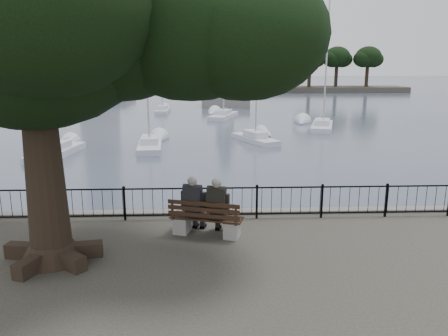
{
  "coord_description": "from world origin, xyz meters",
  "views": [
    {
      "loc": [
        -0.49,
        -10.12,
        4.62
      ],
      "look_at": [
        0.0,
        2.5,
        1.6
      ],
      "focal_mm": 35.0,
      "sensor_mm": 36.0,
      "label": 1
    }
  ],
  "objects_px": {
    "bench": "(206,223)",
    "person_left": "(195,207)",
    "tree": "(69,17)",
    "lion_monument": "(225,89)",
    "lighthouse": "(93,13)",
    "person_right": "(218,209)"
  },
  "relations": [
    {
      "from": "bench",
      "to": "person_left",
      "type": "distance_m",
      "value": 0.56
    },
    {
      "from": "bench",
      "to": "lion_monument",
      "type": "relative_size",
      "value": 0.23
    },
    {
      "from": "tree",
      "to": "lion_monument",
      "type": "bearing_deg",
      "value": 83.77
    },
    {
      "from": "bench",
      "to": "person_right",
      "type": "relative_size",
      "value": 1.25
    },
    {
      "from": "person_right",
      "to": "tree",
      "type": "bearing_deg",
      "value": -158.42
    },
    {
      "from": "person_left",
      "to": "lion_monument",
      "type": "relative_size",
      "value": 0.18
    },
    {
      "from": "tree",
      "to": "lion_monument",
      "type": "distance_m",
      "value": 50.48
    },
    {
      "from": "bench",
      "to": "lion_monument",
      "type": "bearing_deg",
      "value": 87.02
    },
    {
      "from": "bench",
      "to": "person_left",
      "type": "height_order",
      "value": "person_left"
    },
    {
      "from": "lion_monument",
      "to": "lighthouse",
      "type": "bearing_deg",
      "value": 148.88
    },
    {
      "from": "lighthouse",
      "to": "bench",
      "type": "bearing_deg",
      "value": -73.98
    },
    {
      "from": "lion_monument",
      "to": "bench",
      "type": "bearing_deg",
      "value": -92.98
    },
    {
      "from": "tree",
      "to": "lighthouse",
      "type": "height_order",
      "value": "lighthouse"
    },
    {
      "from": "bench",
      "to": "tree",
      "type": "distance_m",
      "value": 6.13
    },
    {
      "from": "tree",
      "to": "person_right",
      "type": "bearing_deg",
      "value": 21.58
    },
    {
      "from": "tree",
      "to": "bench",
      "type": "bearing_deg",
      "value": 23.46
    },
    {
      "from": "tree",
      "to": "person_left",
      "type": "bearing_deg",
      "value": 29.72
    },
    {
      "from": "tree",
      "to": "lighthouse",
      "type": "xyz_separation_m",
      "value": [
        -14.54,
        62.07,
        6.75
      ]
    },
    {
      "from": "person_left",
      "to": "tree",
      "type": "height_order",
      "value": "tree"
    },
    {
      "from": "person_right",
      "to": "lighthouse",
      "type": "relative_size",
      "value": 0.05
    },
    {
      "from": "bench",
      "to": "person_left",
      "type": "bearing_deg",
      "value": 145.88
    },
    {
      "from": "bench",
      "to": "lion_monument",
      "type": "xyz_separation_m",
      "value": [
        2.54,
        48.73,
        0.96
      ]
    }
  ]
}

